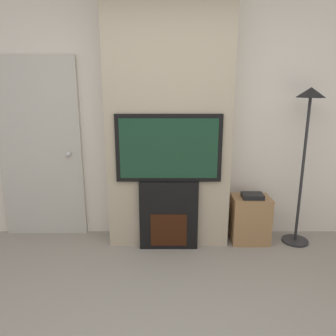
{
  "coord_description": "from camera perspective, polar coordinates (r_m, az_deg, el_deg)",
  "views": [
    {
      "loc": [
        -0.01,
        -1.57,
        1.72
      ],
      "look_at": [
        0.0,
        1.64,
        0.88
      ],
      "focal_mm": 35.0,
      "sensor_mm": 36.0,
      "label": 1
    }
  ],
  "objects": [
    {
      "name": "wall_back",
      "position": [
        3.62,
        -0.01,
        8.85
      ],
      "size": [
        6.0,
        0.06,
        2.7
      ],
      "color": "silver",
      "rests_on": "ground_plane"
    },
    {
      "name": "entry_door",
      "position": [
        3.89,
        -21.53,
        2.96
      ],
      "size": [
        0.92,
        0.09,
        1.99
      ],
      "color": "#BCB7AD",
      "rests_on": "ground_plane"
    },
    {
      "name": "chimney_breast",
      "position": [
        3.41,
        -0.01,
        8.49
      ],
      "size": [
        1.27,
        0.36,
        2.7
      ],
      "color": "tan",
      "rests_on": "ground_plane"
    },
    {
      "name": "floor_lamp",
      "position": [
        3.63,
        22.9,
        6.02
      ],
      "size": [
        0.28,
        0.28,
        1.67
      ],
      "color": "#262628",
      "rests_on": "ground_plane"
    },
    {
      "name": "fireplace",
      "position": [
        3.49,
        0.0,
        -8.12
      ],
      "size": [
        0.61,
        0.15,
        0.74
      ],
      "color": "black",
      "rests_on": "ground_plane"
    },
    {
      "name": "media_stand",
      "position": [
        3.75,
        14.0,
        -8.54
      ],
      "size": [
        0.41,
        0.3,
        0.57
      ],
      "color": "#997047",
      "rests_on": "ground_plane"
    },
    {
      "name": "television",
      "position": [
        3.27,
        0.0,
        3.46
      ],
      "size": [
        1.06,
        0.07,
        0.68
      ],
      "color": "black",
      "rests_on": "fireplace"
    }
  ]
}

